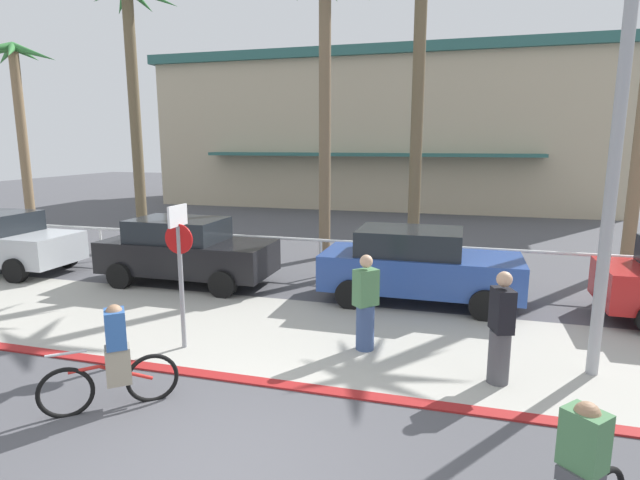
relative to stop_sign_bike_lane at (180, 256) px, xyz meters
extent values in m
plane|color=#4C4C51|center=(2.17, 6.93, -1.68)|extent=(80.00, 80.00, 0.00)
cube|color=#ADAAA0|center=(2.17, 1.13, -1.67)|extent=(44.00, 4.00, 0.02)
cube|color=maroon|center=(2.17, -0.87, -1.66)|extent=(44.00, 0.24, 0.03)
cube|color=#BCAD8E|center=(-0.31, 23.14, 2.30)|extent=(24.58, 8.40, 7.95)
cube|color=#2D605B|center=(-0.31, 23.14, 6.52)|extent=(25.18, 9.00, 0.50)
cube|color=#2D605B|center=(-0.31, 18.43, 1.32)|extent=(17.20, 1.20, 0.16)
cylinder|color=white|center=(2.17, 5.43, -0.68)|extent=(21.25, 0.08, 0.08)
cylinder|color=white|center=(-8.46, 5.43, -1.18)|extent=(0.08, 0.08, 1.00)
cylinder|color=white|center=(-6.10, 5.43, -1.18)|extent=(0.08, 0.08, 1.00)
cylinder|color=white|center=(-3.74, 5.43, -1.18)|extent=(0.08, 0.08, 1.00)
cylinder|color=white|center=(-1.37, 5.43, -1.18)|extent=(0.08, 0.08, 1.00)
cylinder|color=white|center=(0.99, 5.43, -1.18)|extent=(0.08, 0.08, 1.00)
cylinder|color=white|center=(3.35, 5.43, -1.18)|extent=(0.08, 0.08, 1.00)
cylinder|color=white|center=(5.71, 5.43, -1.18)|extent=(0.08, 0.08, 1.00)
cylinder|color=white|center=(8.07, 5.43, -1.18)|extent=(0.08, 0.08, 1.00)
cylinder|color=gray|center=(0.00, 0.00, -0.58)|extent=(0.08, 0.08, 2.20)
cube|color=white|center=(0.00, 0.00, 0.70)|extent=(0.04, 0.56, 0.36)
cylinder|color=red|center=(0.00, 0.00, 0.30)|extent=(0.52, 0.03, 0.52)
cylinder|color=#9EA0A5|center=(6.73, 0.82, 2.07)|extent=(0.18, 0.18, 7.50)
cylinder|color=#846B4C|center=(-11.81, 8.49, 1.89)|extent=(0.36, 0.36, 7.13)
cone|color=#387F3D|center=(-10.94, 8.49, 5.19)|extent=(1.83, 0.32, 0.82)
cone|color=#387F3D|center=(-11.37, 9.05, 5.26)|extent=(1.19, 1.38, 0.68)
cone|color=#387F3D|center=(-11.99, 9.27, 5.31)|extent=(0.68, 1.69, 0.59)
cone|color=#387F3D|center=(-12.54, 8.84, 5.21)|extent=(1.67, 1.03, 0.79)
cone|color=#387F3D|center=(-11.42, 8.00, 5.19)|extent=(1.11, 1.28, 0.82)
cylinder|color=brown|center=(-5.94, 7.37, 2.55)|extent=(0.36, 0.36, 8.46)
cone|color=#387F3D|center=(-5.94, 8.06, 6.55)|extent=(0.32, 1.49, 0.78)
cone|color=#387F3D|center=(-6.59, 8.02, 6.54)|extent=(1.58, 1.58, 0.79)
cylinder|color=#756047|center=(0.48, 7.68, 2.48)|extent=(0.36, 0.36, 8.32)
cylinder|color=brown|center=(3.21, 8.06, 2.80)|extent=(0.36, 0.36, 8.95)
cube|color=#B2B7BC|center=(-7.87, 3.50, -0.95)|extent=(4.40, 1.80, 0.80)
cylinder|color=black|center=(-6.46, 4.40, -1.35)|extent=(0.66, 0.22, 0.66)
cylinder|color=black|center=(-6.46, 2.60, -1.35)|extent=(0.66, 0.22, 0.66)
cube|color=black|center=(-2.10, 3.80, -0.95)|extent=(4.40, 1.80, 0.80)
cube|color=#1E2328|center=(-2.35, 3.80, -0.27)|extent=(2.29, 1.58, 0.56)
cylinder|color=black|center=(-0.69, 4.70, -1.35)|extent=(0.66, 0.22, 0.66)
cylinder|color=black|center=(-0.69, 2.90, -1.35)|extent=(0.66, 0.22, 0.66)
cylinder|color=black|center=(-3.51, 4.70, -1.35)|extent=(0.66, 0.22, 0.66)
cylinder|color=black|center=(-3.51, 2.90, -1.35)|extent=(0.66, 0.22, 0.66)
cube|color=#284793|center=(3.78, 3.83, -0.95)|extent=(4.40, 1.80, 0.80)
cube|color=#1E2328|center=(3.53, 3.83, -0.27)|extent=(2.29, 1.58, 0.56)
cylinder|color=black|center=(5.19, 4.73, -1.35)|extent=(0.66, 0.22, 0.66)
cylinder|color=black|center=(5.19, 2.93, -1.35)|extent=(0.66, 0.22, 0.66)
cylinder|color=black|center=(2.37, 4.73, -1.35)|extent=(0.66, 0.22, 0.66)
cylinder|color=black|center=(2.37, 2.93, -1.35)|extent=(0.66, 0.22, 0.66)
cylinder|color=black|center=(8.23, 4.70, -1.35)|extent=(0.66, 0.22, 0.66)
cube|color=#4C7F51|center=(5.73, -3.17, -0.55)|extent=(0.43, 0.42, 0.52)
sphere|color=#9E7556|center=(5.73, -3.17, -0.32)|extent=(0.22, 0.22, 0.22)
torus|color=black|center=(-0.30, -2.46, -1.35)|extent=(0.60, 0.50, 0.72)
torus|color=black|center=(0.55, -1.77, -1.35)|extent=(0.60, 0.50, 0.72)
cylinder|color=red|center=(0.29, -1.98, -1.20)|extent=(0.57, 0.47, 0.35)
cylinder|color=red|center=(-0.12, -2.31, -1.06)|extent=(0.33, 0.28, 0.07)
cylinder|color=red|center=(0.22, -2.04, -1.13)|extent=(0.05, 0.05, 0.44)
cylinder|color=silver|center=(-0.26, -2.43, -0.80)|extent=(0.41, 0.34, 0.04)
cube|color=gray|center=(0.22, -2.04, -1.07)|extent=(0.42, 0.42, 0.52)
cube|color=#2D5699|center=(0.22, -2.04, -0.55)|extent=(0.42, 0.43, 0.52)
sphere|color=#9E7556|center=(0.22, -2.04, -0.32)|extent=(0.22, 0.22, 0.22)
cylinder|color=#384C7A|center=(3.11, 0.79, -1.26)|extent=(0.45, 0.45, 0.83)
cube|color=#4C7F51|center=(3.11, 0.79, -0.53)|extent=(0.46, 0.47, 0.64)
sphere|color=#D6A884|center=(3.11, 0.79, -0.07)|extent=(0.23, 0.23, 0.23)
cylinder|color=#4C4C51|center=(5.28, 0.09, -1.26)|extent=(0.40, 0.40, 0.84)
cube|color=black|center=(5.28, 0.09, -0.51)|extent=(0.37, 0.46, 0.65)
sphere|color=#D6A884|center=(5.28, 0.09, -0.04)|extent=(0.23, 0.23, 0.23)
camera|label=1|loc=(4.64, -7.52, 1.92)|focal=28.48mm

